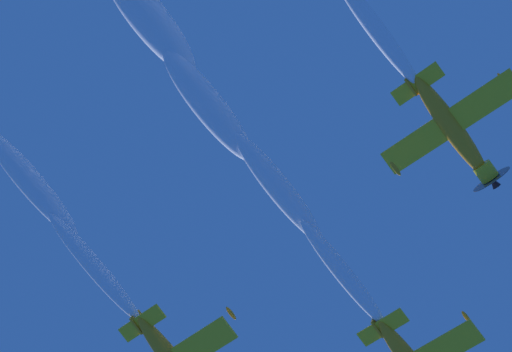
% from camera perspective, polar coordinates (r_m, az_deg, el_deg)
% --- Properties ---
extents(airplane_right_wingman, '(9.22, 8.77, 4.07)m').
position_cam_1_polar(airplane_right_wingman, '(61.71, 11.42, 2.60)').
color(airplane_right_wingman, orange).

